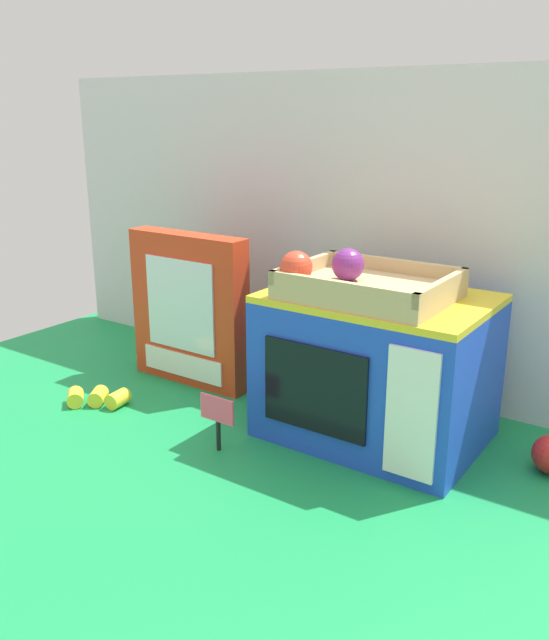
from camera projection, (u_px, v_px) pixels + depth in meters
ground_plane at (302, 410)px, 1.33m from camera, size 1.70×1.70×0.00m
display_back_panel at (357, 233)px, 1.39m from camera, size 1.61×0.03×0.64m
toy_microwave at (376, 367)px, 1.19m from camera, size 0.37×0.27×0.26m
food_groups_crate at (361, 284)px, 1.13m from camera, size 0.27×0.21×0.08m
cookie_set_box at (189, 310)px, 1.42m from camera, size 0.28×0.06×0.32m
price_sign at (217, 415)px, 1.15m from camera, size 0.07×0.01×0.10m
loose_toy_banana at (97, 398)px, 1.34m from camera, size 0.12×0.09×0.03m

